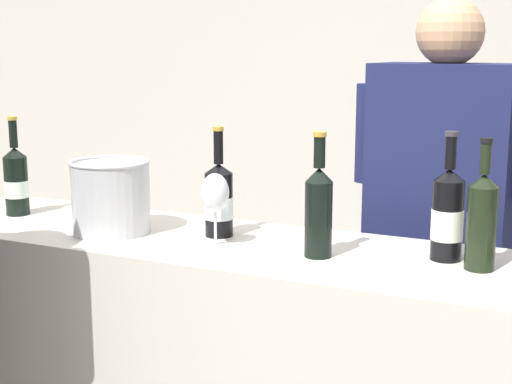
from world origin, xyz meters
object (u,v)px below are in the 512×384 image
object	(u,v)px
wine_bottle_3	(16,181)
ice_bucket	(111,196)
wine_bottle_2	(219,199)
wine_bottle_5	(482,219)
wine_bottle_1	(448,215)
wine_bottle_4	(319,208)
person_server	(438,273)
wine_glass	(215,195)

from	to	relation	value
wine_bottle_3	ice_bucket	distance (m)	0.43
wine_bottle_2	wine_bottle_5	bearing A→B (deg)	-1.65
wine_bottle_2	wine_bottle_3	world-z (taller)	wine_bottle_3
wine_bottle_5	ice_bucket	distance (m)	1.05
wine_bottle_2	wine_bottle_1	bearing A→B (deg)	2.76
wine_bottle_2	ice_bucket	size ratio (longest dim) A/B	1.35
wine_bottle_2	wine_bottle_5	size ratio (longest dim) A/B	0.97
wine_bottle_1	wine_bottle_2	xyz separation A→B (m)	(-0.65, -0.03, -0.01)
wine_bottle_4	wine_bottle_5	size ratio (longest dim) A/B	1.00
wine_bottle_3	person_server	size ratio (longest dim) A/B	0.19
wine_bottle_3	wine_bottle_5	size ratio (longest dim) A/B	0.98
ice_bucket	person_server	bearing A→B (deg)	35.26
wine_bottle_5	wine_bottle_2	bearing A→B (deg)	178.35
wine_bottle_4	wine_bottle_3	bearing A→B (deg)	177.45
wine_bottle_2	wine_bottle_5	world-z (taller)	wine_bottle_5
wine_bottle_3	ice_bucket	world-z (taller)	wine_bottle_3
wine_bottle_3	person_server	world-z (taller)	person_server
wine_bottle_1	wine_bottle_3	distance (m)	1.38
wine_bottle_2	wine_glass	world-z (taller)	wine_bottle_2
wine_bottle_3	wine_glass	world-z (taller)	wine_bottle_3
wine_bottle_2	wine_bottle_3	xyz separation A→B (m)	(-0.73, -0.03, 0.00)
wine_bottle_4	wine_bottle_5	bearing A→B (deg)	8.59
wine_bottle_1	ice_bucket	size ratio (longest dim) A/B	1.41
wine_bottle_1	wine_bottle_3	world-z (taller)	wine_bottle_1
ice_bucket	wine_bottle_4	bearing A→B (deg)	1.48
wine_bottle_1	wine_bottle_5	bearing A→B (deg)	-29.57
wine_bottle_1	wine_bottle_2	size ratio (longest dim) A/B	1.04
wine_bottle_5	ice_bucket	xyz separation A→B (m)	(-1.05, -0.08, -0.02)
person_server	wine_glass	bearing A→B (deg)	-129.37
wine_bottle_2	wine_bottle_3	bearing A→B (deg)	-177.27
wine_bottle_2	ice_bucket	bearing A→B (deg)	-162.21
wine_bottle_2	wine_bottle_4	distance (m)	0.35
ice_bucket	wine_glass	bearing A→B (deg)	-1.03
wine_bottle_4	wine_bottle_1	bearing A→B (deg)	20.06
ice_bucket	wine_bottle_5	bearing A→B (deg)	4.23
wine_bottle_5	wine_bottle_1	bearing A→B (deg)	150.43
wine_bottle_2	wine_bottle_5	distance (m)	0.74
wine_bottle_4	ice_bucket	xyz separation A→B (m)	(-0.64, -0.02, -0.02)
wine_glass	person_server	xyz separation A→B (m)	(0.50, 0.61, -0.33)
wine_bottle_4	wine_glass	size ratio (longest dim) A/B	1.61
wine_bottle_1	wine_glass	xyz separation A→B (m)	(-0.60, -0.14, 0.02)
wine_bottle_1	wine_bottle_2	bearing A→B (deg)	-177.24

